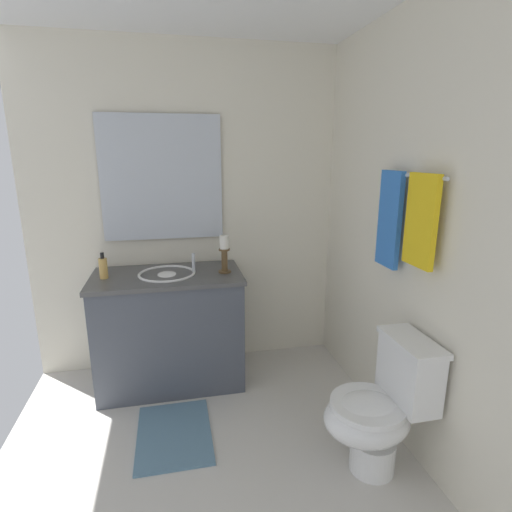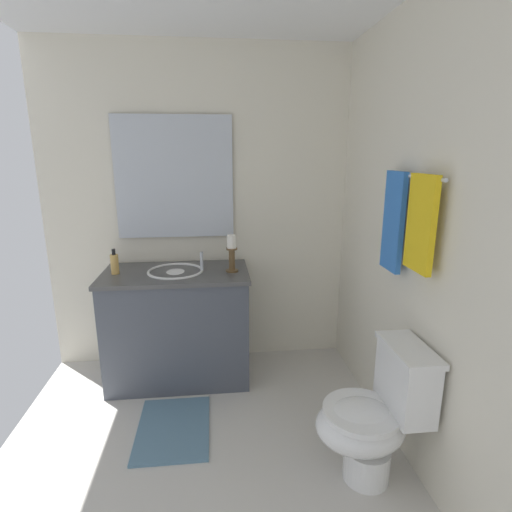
% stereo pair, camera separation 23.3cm
% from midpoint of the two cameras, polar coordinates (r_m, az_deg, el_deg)
% --- Properties ---
extents(floor, '(2.67, 2.33, 0.02)m').
position_cam_midpoint_polar(floor, '(2.44, -9.65, -29.12)').
color(floor, beige).
rests_on(floor, ground).
extents(wall_back, '(2.67, 0.04, 2.45)m').
position_cam_midpoint_polar(wall_back, '(2.18, 21.08, 1.80)').
color(wall_back, silver).
rests_on(wall_back, ground).
extents(wall_left, '(0.04, 2.33, 2.45)m').
position_cam_midpoint_polar(wall_left, '(3.14, -11.78, 6.11)').
color(wall_left, silver).
rests_on(wall_left, ground).
extents(vanity_cabinet, '(0.58, 1.05, 0.84)m').
position_cam_midpoint_polar(vanity_cabinet, '(3.06, -14.34, -10.06)').
color(vanity_cabinet, '#474C56').
rests_on(vanity_cabinet, ground).
extents(sink_basin, '(0.40, 0.40, 0.24)m').
position_cam_midpoint_polar(sink_basin, '(2.92, -14.78, -3.27)').
color(sink_basin, white).
rests_on(sink_basin, vanity_cabinet).
extents(mirror, '(0.02, 0.87, 0.90)m').
position_cam_midpoint_polar(mirror, '(3.08, -15.42, 10.63)').
color(mirror, silver).
extents(candle_holder_tall, '(0.09, 0.09, 0.27)m').
position_cam_midpoint_polar(candle_holder_tall, '(2.85, -6.88, 0.39)').
color(candle_holder_tall, brown).
rests_on(candle_holder_tall, vanity_cabinet).
extents(soap_bottle, '(0.06, 0.06, 0.18)m').
position_cam_midpoint_polar(soap_bottle, '(2.94, -23.08, -1.59)').
color(soap_bottle, '#E5B259').
rests_on(soap_bottle, vanity_cabinet).
extents(toilet, '(0.39, 0.54, 0.75)m').
position_cam_midpoint_polar(toilet, '(2.30, 14.22, -20.47)').
color(toilet, white).
rests_on(toilet, ground).
extents(towel_bar, '(0.57, 0.02, 0.02)m').
position_cam_midpoint_polar(towel_bar, '(2.23, 18.46, 10.81)').
color(towel_bar, silver).
extents(towel_near_vanity, '(0.21, 0.03, 0.55)m').
position_cam_midpoint_polar(towel_near_vanity, '(2.37, 15.86, 5.01)').
color(towel_near_vanity, blue).
rests_on(towel_near_vanity, towel_bar).
extents(towel_center, '(0.23, 0.03, 0.47)m').
position_cam_midpoint_polar(towel_center, '(2.12, 19.52, 4.74)').
color(towel_center, yellow).
rests_on(towel_center, towel_bar).
extents(bath_mat, '(0.60, 0.44, 0.02)m').
position_cam_midpoint_polar(bath_mat, '(2.73, -14.20, -23.42)').
color(bath_mat, slate).
rests_on(bath_mat, ground).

